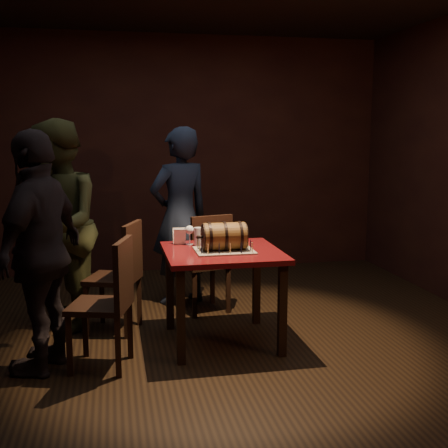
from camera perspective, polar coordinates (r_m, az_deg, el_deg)
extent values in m
plane|color=black|center=(4.61, -1.12, -11.89)|extent=(5.00, 5.00, 0.00)
cube|color=black|center=(6.78, -4.96, 7.01)|extent=(5.00, 0.04, 2.80)
cube|color=black|center=(1.91, 12.30, 1.18)|extent=(5.00, 0.04, 2.80)
cube|color=#4D0C11|center=(4.41, -0.17, -2.93)|extent=(0.90, 0.90, 0.04)
cube|color=black|center=(4.09, -4.42, -9.40)|extent=(0.06, 0.06, 0.71)
cube|color=black|center=(4.24, 5.94, -8.73)|extent=(0.06, 0.06, 0.71)
cube|color=black|center=(4.81, -5.53, -6.54)|extent=(0.06, 0.06, 0.71)
cube|color=black|center=(4.94, 3.32, -6.09)|extent=(0.06, 0.06, 0.71)
cube|color=gray|center=(4.36, 0.02, -2.71)|extent=(0.45, 0.35, 0.01)
cylinder|color=brown|center=(4.34, 0.02, -1.25)|extent=(0.32, 0.21, 0.21)
cylinder|color=black|center=(4.32, -1.53, -1.31)|extent=(0.02, 0.23, 0.23)
cylinder|color=black|center=(4.34, 0.02, -1.25)|extent=(0.02, 0.23, 0.23)
cylinder|color=black|center=(4.37, 1.55, -1.20)|extent=(0.02, 0.23, 0.23)
cylinder|color=black|center=(4.31, -2.12, -1.33)|extent=(0.01, 0.21, 0.21)
cylinder|color=black|center=(4.38, 2.13, -1.17)|extent=(0.01, 0.21, 0.21)
cylinder|color=black|center=(4.31, -2.40, -1.34)|extent=(0.04, 0.02, 0.02)
sphere|color=black|center=(4.31, -2.66, -1.35)|extent=(0.03, 0.03, 0.03)
cylinder|color=#E6DA89|center=(4.19, -1.64, -2.58)|extent=(0.01, 0.01, 0.08)
cylinder|color=black|center=(4.18, -1.64, -1.98)|extent=(0.00, 0.00, 0.01)
cylinder|color=black|center=(4.20, -0.49, -2.54)|extent=(0.01, 0.01, 0.08)
cylinder|color=black|center=(4.19, -0.49, -1.94)|extent=(0.00, 0.00, 0.01)
cylinder|color=#E6DA89|center=(4.22, 0.64, -2.49)|extent=(0.01, 0.01, 0.08)
cylinder|color=black|center=(4.21, 0.64, -1.89)|extent=(0.00, 0.00, 0.01)
cylinder|color=black|center=(4.24, 1.77, -2.44)|extent=(0.01, 0.01, 0.08)
cylinder|color=black|center=(4.23, 1.77, -1.85)|extent=(0.00, 0.00, 0.01)
cylinder|color=#E6DA89|center=(4.26, 2.88, -2.40)|extent=(0.01, 0.01, 0.08)
cylinder|color=black|center=(4.25, 2.89, -1.80)|extent=(0.00, 0.00, 0.01)
cylinder|color=black|center=(4.33, 2.73, -2.19)|extent=(0.01, 0.01, 0.08)
cylinder|color=black|center=(4.32, 2.73, -1.60)|extent=(0.00, 0.00, 0.01)
cylinder|color=#E6DA89|center=(4.41, 2.46, -1.97)|extent=(0.01, 0.01, 0.08)
cylinder|color=black|center=(4.41, 2.46, -1.40)|extent=(0.00, 0.00, 0.01)
cylinder|color=black|center=(4.50, 2.20, -1.77)|extent=(0.01, 0.01, 0.08)
cylinder|color=black|center=(4.49, 2.20, -1.20)|extent=(0.00, 0.00, 0.01)
cylinder|color=#E6DA89|center=(4.53, 1.55, -1.69)|extent=(0.01, 0.01, 0.08)
cylinder|color=black|center=(4.52, 1.55, -1.13)|extent=(0.00, 0.00, 0.01)
cylinder|color=black|center=(4.51, 0.49, -1.73)|extent=(0.01, 0.01, 0.08)
cylinder|color=black|center=(4.50, 0.50, -1.17)|extent=(0.00, 0.00, 0.01)
cylinder|color=#E6DA89|center=(4.49, -0.57, -1.77)|extent=(0.01, 0.01, 0.08)
cylinder|color=black|center=(4.48, -0.57, -1.21)|extent=(0.00, 0.00, 0.01)
cylinder|color=black|center=(4.48, -1.64, -1.81)|extent=(0.01, 0.01, 0.08)
cylinder|color=black|center=(4.47, -1.64, -1.24)|extent=(0.00, 0.00, 0.01)
cylinder|color=#E6DA89|center=(4.46, -2.71, -1.85)|extent=(0.01, 0.01, 0.08)
cylinder|color=black|center=(4.46, -2.72, -1.28)|extent=(0.00, 0.00, 0.01)
cylinder|color=black|center=(4.39, -2.66, -2.05)|extent=(0.01, 0.01, 0.08)
cylinder|color=black|center=(4.38, -2.66, -1.47)|extent=(0.00, 0.00, 0.01)
cylinder|color=#E6DA89|center=(4.30, -2.48, -2.26)|extent=(0.01, 0.01, 0.08)
cylinder|color=black|center=(4.30, -2.49, -1.68)|extent=(0.00, 0.00, 0.01)
cylinder|color=black|center=(4.22, -2.30, -2.49)|extent=(0.01, 0.01, 0.08)
cylinder|color=black|center=(4.21, -2.31, -1.89)|extent=(0.00, 0.00, 0.01)
cylinder|color=silver|center=(4.63, -3.51, -2.08)|extent=(0.06, 0.06, 0.01)
cylinder|color=silver|center=(4.62, -3.51, -1.51)|extent=(0.01, 0.01, 0.09)
sphere|color=silver|center=(4.60, -3.52, -0.59)|extent=(0.07, 0.07, 0.07)
sphere|color=#591114|center=(4.60, -3.52, -0.68)|extent=(0.05, 0.05, 0.05)
cylinder|color=silver|center=(4.75, -1.47, -1.77)|extent=(0.06, 0.06, 0.01)
cylinder|color=silver|center=(4.74, -1.48, -1.21)|extent=(0.01, 0.01, 0.09)
sphere|color=silver|center=(4.73, -1.48, -0.32)|extent=(0.07, 0.07, 0.07)
cylinder|color=silver|center=(4.70, 0.54, -1.87)|extent=(0.06, 0.06, 0.01)
cylinder|color=silver|center=(4.70, 0.54, -1.31)|extent=(0.01, 0.01, 0.09)
sphere|color=silver|center=(4.68, 0.54, -0.41)|extent=(0.07, 0.07, 0.07)
sphere|color=#BF594C|center=(4.68, 0.54, -0.49)|extent=(0.05, 0.05, 0.05)
cylinder|color=silver|center=(4.57, -2.61, -1.29)|extent=(0.07, 0.07, 0.15)
cylinder|color=#9E5414|center=(4.57, -2.61, -1.50)|extent=(0.06, 0.06, 0.11)
cylinder|color=white|center=(4.56, -2.62, -0.69)|extent=(0.06, 0.06, 0.02)
cube|color=black|center=(5.26, -2.07, -4.07)|extent=(0.49, 0.49, 0.04)
cube|color=black|center=(5.53, -1.19, -5.90)|extent=(0.04, 0.04, 0.43)
cube|color=black|center=(5.40, -4.46, -6.30)|extent=(0.04, 0.04, 0.43)
cube|color=black|center=(5.24, 0.42, -6.77)|extent=(0.04, 0.04, 0.43)
cube|color=black|center=(5.10, -3.01, -7.23)|extent=(0.04, 0.04, 0.43)
cube|color=black|center=(5.04, -1.24, -1.73)|extent=(0.40, 0.14, 0.46)
cube|color=black|center=(4.82, -11.24, -5.48)|extent=(0.52, 0.52, 0.04)
cube|color=black|center=(5.10, -12.28, -7.45)|extent=(0.04, 0.04, 0.43)
cube|color=black|center=(4.80, -13.79, -8.57)|extent=(0.04, 0.04, 0.43)
cube|color=black|center=(4.98, -8.61, -7.72)|extent=(0.04, 0.04, 0.43)
cube|color=black|center=(4.68, -9.92, -8.90)|extent=(0.04, 0.04, 0.43)
cube|color=black|center=(4.70, -9.28, -2.66)|extent=(0.18, 0.39, 0.46)
cube|color=black|center=(4.10, -12.52, -8.13)|extent=(0.49, 0.49, 0.04)
cube|color=black|center=(4.38, -13.92, -10.30)|extent=(0.04, 0.04, 0.43)
cube|color=black|center=(4.08, -15.44, -11.85)|extent=(0.04, 0.04, 0.43)
cube|color=black|center=(4.29, -9.53, -10.58)|extent=(0.04, 0.04, 0.43)
cube|color=black|center=(3.98, -10.73, -12.21)|extent=(0.04, 0.04, 0.43)
cube|color=black|center=(3.99, -10.16, -4.83)|extent=(0.15, 0.40, 0.46)
imported|color=#182031|center=(5.44, -4.51, 0.76)|extent=(0.74, 0.62, 1.72)
imported|color=#393C1E|center=(4.89, -16.55, -0.22)|extent=(0.79, 0.95, 1.78)
imported|color=black|center=(4.08, -18.12, -2.75)|extent=(0.77, 1.07, 1.69)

